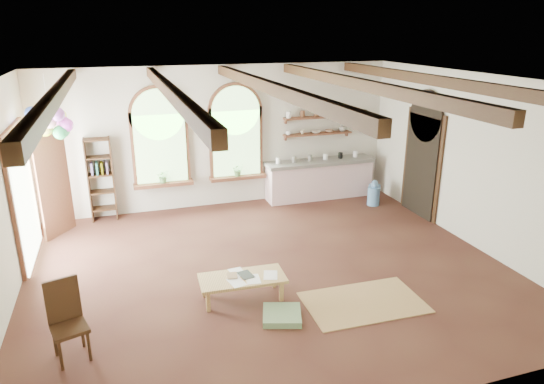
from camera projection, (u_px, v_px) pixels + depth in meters
name	position (u px, v px, depth m)	size (l,w,h in m)	color
floor	(269.00, 269.00, 8.37)	(8.00, 8.00, 0.00)	#4E2D20
ceiling_beams	(269.00, 87.00, 7.38)	(6.20, 6.80, 0.18)	#382712
window_left	(160.00, 141.00, 10.52)	(1.30, 0.28, 2.20)	brown
window_right	(236.00, 135.00, 11.02)	(1.30, 0.28, 2.20)	brown
left_doorway	(23.00, 197.00, 8.47)	(0.10, 1.90, 2.50)	brown
right_doorway	(421.00, 166.00, 10.53)	(0.10, 1.30, 2.40)	black
kitchen_counter	(319.00, 179.00, 11.78)	(2.68, 0.62, 0.94)	beige
wall_shelf_lower	(318.00, 134.00, 11.59)	(1.70, 0.24, 0.04)	brown
wall_shelf_upper	(318.00, 117.00, 11.47)	(1.70, 0.24, 0.04)	brown
wall_clock	(364.00, 116.00, 11.91)	(0.32, 0.32, 0.04)	black
bookshelf	(101.00, 179.00, 10.28)	(0.53, 0.32, 1.80)	#382712
coffee_table	(242.00, 280.00, 7.36)	(1.33, 0.66, 0.37)	tan
side_chair	(70.00, 337.00, 6.05)	(0.51, 0.51, 1.04)	#382712
floor_mat	(364.00, 302.00, 7.34)	(1.77, 1.10, 0.02)	tan
floor_cushion	(282.00, 315.00, 6.95)	(0.54, 0.54, 0.09)	gray
water_jug_a	(374.00, 192.00, 11.56)	(0.28, 0.28, 0.54)	#5B8DC3
water_jug_b	(374.00, 195.00, 11.34)	(0.29, 0.29, 0.55)	#5B8DC3
balloon_cluster	(50.00, 123.00, 8.70)	(0.81, 0.89, 1.16)	white
table_book	(227.00, 276.00, 7.35)	(0.15, 0.22, 0.02)	olive
tablet	(246.00, 275.00, 7.40)	(0.19, 0.27, 0.01)	black
potted_plant_left	(163.00, 176.00, 10.68)	(0.27, 0.23, 0.30)	#598C4C
potted_plant_right	(238.00, 170.00, 11.18)	(0.27, 0.23, 0.30)	#598C4C
shelf_cup_a	(288.00, 133.00, 11.35)	(0.12, 0.10, 0.10)	white
shelf_cup_b	(302.00, 132.00, 11.46)	(0.10, 0.10, 0.09)	beige
shelf_bowl_a	(316.00, 132.00, 11.56)	(0.22, 0.22, 0.05)	beige
shelf_bowl_b	(329.00, 131.00, 11.67)	(0.20, 0.20, 0.06)	#8C664C
shelf_vase	(343.00, 127.00, 11.75)	(0.18, 0.18, 0.19)	slate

